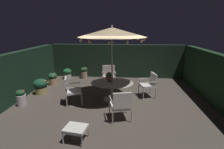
{
  "coord_description": "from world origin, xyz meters",
  "views": [
    {
      "loc": [
        0.41,
        -6.23,
        2.75
      ],
      "look_at": [
        -0.05,
        -0.14,
        1.03
      ],
      "focal_mm": 26.9,
      "sensor_mm": 36.0,
      "label": 1
    }
  ],
  "objects_px": {
    "ottoman_footrest": "(76,129)",
    "potted_plant_back_center": "(67,73)",
    "potted_plant_left_near": "(21,98)",
    "potted_plant_front_corner": "(53,78)",
    "patio_chair_east": "(71,89)",
    "patio_umbrella": "(112,32)",
    "patio_chair_southeast": "(121,104)",
    "potted_plant_right_near": "(41,86)",
    "patio_chair_northeast": "(109,75)",
    "patio_dining_table": "(112,86)",
    "centerpiece_planter": "(109,76)",
    "potted_plant_back_right": "(84,72)",
    "patio_chair_north": "(150,83)"
  },
  "relations": [
    {
      "from": "ottoman_footrest",
      "to": "potted_plant_back_center",
      "type": "relative_size",
      "value": 1.07
    },
    {
      "from": "potted_plant_back_center",
      "to": "potted_plant_left_near",
      "type": "xyz_separation_m",
      "value": [
        -0.55,
        -3.42,
        0.0
      ]
    },
    {
      "from": "potted_plant_front_corner",
      "to": "patio_chair_east",
      "type": "bearing_deg",
      "value": -52.48
    },
    {
      "from": "ottoman_footrest",
      "to": "potted_plant_front_corner",
      "type": "relative_size",
      "value": 1.01
    },
    {
      "from": "patio_umbrella",
      "to": "potted_plant_front_corner",
      "type": "distance_m",
      "value": 4.13
    },
    {
      "from": "patio_umbrella",
      "to": "potted_plant_back_center",
      "type": "xyz_separation_m",
      "value": [
        -2.68,
        2.63,
        -2.28
      ]
    },
    {
      "from": "patio_chair_east",
      "to": "patio_chair_southeast",
      "type": "bearing_deg",
      "value": -29.15
    },
    {
      "from": "potted_plant_right_near",
      "to": "patio_chair_northeast",
      "type": "bearing_deg",
      "value": 22.11
    },
    {
      "from": "potted_plant_right_near",
      "to": "potted_plant_front_corner",
      "type": "distance_m",
      "value": 1.18
    },
    {
      "from": "patio_chair_southeast",
      "to": "potted_plant_right_near",
      "type": "xyz_separation_m",
      "value": [
        -3.48,
        1.91,
        -0.2
      ]
    },
    {
      "from": "patio_dining_table",
      "to": "patio_umbrella",
      "type": "distance_m",
      "value": 2.02
    },
    {
      "from": "potted_plant_left_near",
      "to": "ottoman_footrest",
      "type": "bearing_deg",
      "value": -35.2
    },
    {
      "from": "centerpiece_planter",
      "to": "potted_plant_back_right",
      "type": "relative_size",
      "value": 0.62
    },
    {
      "from": "patio_umbrella",
      "to": "patio_chair_northeast",
      "type": "bearing_deg",
      "value": 99.82
    },
    {
      "from": "patio_dining_table",
      "to": "patio_chair_southeast",
      "type": "bearing_deg",
      "value": -75.93
    },
    {
      "from": "patio_chair_northeast",
      "to": "potted_plant_back_right",
      "type": "distance_m",
      "value": 1.95
    },
    {
      "from": "patio_dining_table",
      "to": "patio_chair_north",
      "type": "bearing_deg",
      "value": 15.44
    },
    {
      "from": "patio_dining_table",
      "to": "patio_chair_east",
      "type": "height_order",
      "value": "patio_chair_east"
    },
    {
      "from": "potted_plant_back_right",
      "to": "potted_plant_front_corner",
      "type": "height_order",
      "value": "potted_plant_back_right"
    },
    {
      "from": "patio_umbrella",
      "to": "patio_chair_southeast",
      "type": "xyz_separation_m",
      "value": [
        0.38,
        -1.52,
        -2.04
      ]
    },
    {
      "from": "ottoman_footrest",
      "to": "potted_plant_right_near",
      "type": "bearing_deg",
      "value": 128.8
    },
    {
      "from": "patio_chair_southeast",
      "to": "ottoman_footrest",
      "type": "height_order",
      "value": "patio_chair_southeast"
    },
    {
      "from": "patio_chair_north",
      "to": "potted_plant_back_center",
      "type": "bearing_deg",
      "value": 152.07
    },
    {
      "from": "patio_chair_north",
      "to": "potted_plant_right_near",
      "type": "relative_size",
      "value": 1.52
    },
    {
      "from": "ottoman_footrest",
      "to": "potted_plant_back_right",
      "type": "bearing_deg",
      "value": 101.18
    },
    {
      "from": "potted_plant_left_near",
      "to": "patio_dining_table",
      "type": "bearing_deg",
      "value": 13.67
    },
    {
      "from": "ottoman_footrest",
      "to": "potted_plant_left_near",
      "type": "xyz_separation_m",
      "value": [
        -2.52,
        1.78,
        -0.02
      ]
    },
    {
      "from": "potted_plant_left_near",
      "to": "patio_chair_northeast",
      "type": "bearing_deg",
      "value": 38.17
    },
    {
      "from": "potted_plant_back_center",
      "to": "potted_plant_back_right",
      "type": "xyz_separation_m",
      "value": [
        0.91,
        0.14,
        0.04
      ]
    },
    {
      "from": "potted_plant_left_near",
      "to": "patio_chair_north",
      "type": "bearing_deg",
      "value": 14.23
    },
    {
      "from": "patio_dining_table",
      "to": "patio_chair_northeast",
      "type": "distance_m",
      "value": 1.57
    },
    {
      "from": "potted_plant_right_near",
      "to": "potted_plant_back_right",
      "type": "distance_m",
      "value": 2.72
    },
    {
      "from": "patio_dining_table",
      "to": "centerpiece_planter",
      "type": "height_order",
      "value": "centerpiece_planter"
    },
    {
      "from": "centerpiece_planter",
      "to": "potted_plant_left_near",
      "type": "distance_m",
      "value": 3.31
    },
    {
      "from": "centerpiece_planter",
      "to": "potted_plant_left_near",
      "type": "relative_size",
      "value": 0.65
    },
    {
      "from": "patio_dining_table",
      "to": "patio_chair_north",
      "type": "distance_m",
      "value": 1.56
    },
    {
      "from": "centerpiece_planter",
      "to": "potted_plant_back_center",
      "type": "height_order",
      "value": "centerpiece_planter"
    },
    {
      "from": "patio_chair_northeast",
      "to": "ottoman_footrest",
      "type": "xyz_separation_m",
      "value": [
        -0.45,
        -4.11,
        -0.23
      ]
    },
    {
      "from": "centerpiece_planter",
      "to": "patio_chair_north",
      "type": "relative_size",
      "value": 0.4
    },
    {
      "from": "patio_umbrella",
      "to": "ottoman_footrest",
      "type": "xyz_separation_m",
      "value": [
        -0.72,
        -2.56,
        -2.26
      ]
    },
    {
      "from": "patio_umbrella",
      "to": "patio_chair_north",
      "type": "bearing_deg",
      "value": 15.44
    },
    {
      "from": "centerpiece_planter",
      "to": "patio_chair_east",
      "type": "distance_m",
      "value": 1.54
    },
    {
      "from": "patio_umbrella",
      "to": "ottoman_footrest",
      "type": "height_order",
      "value": "patio_umbrella"
    },
    {
      "from": "patio_chair_east",
      "to": "potted_plant_front_corner",
      "type": "xyz_separation_m",
      "value": [
        -1.58,
        2.05,
        -0.27
      ]
    },
    {
      "from": "patio_chair_north",
      "to": "patio_chair_northeast",
      "type": "bearing_deg",
      "value": 147.35
    },
    {
      "from": "ottoman_footrest",
      "to": "potted_plant_left_near",
      "type": "relative_size",
      "value": 0.99
    },
    {
      "from": "patio_dining_table",
      "to": "potted_plant_left_near",
      "type": "height_order",
      "value": "patio_dining_table"
    },
    {
      "from": "patio_chair_northeast",
      "to": "ottoman_footrest",
      "type": "relative_size",
      "value": 1.67
    },
    {
      "from": "potted_plant_front_corner",
      "to": "ottoman_footrest",
      "type": "bearing_deg",
      "value": -60.43
    },
    {
      "from": "patio_chair_east",
      "to": "ottoman_footrest",
      "type": "distance_m",
      "value": 2.24
    }
  ]
}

